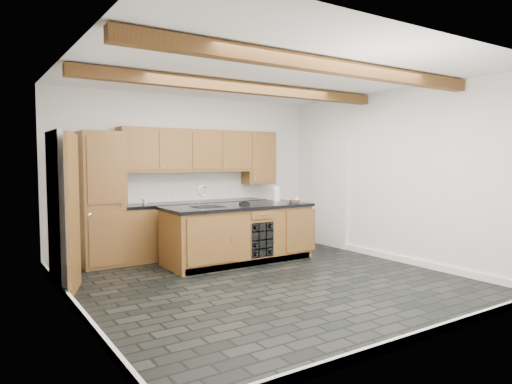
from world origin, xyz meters
TOP-DOWN VIEW (x-y plane):
  - ground at (0.00, 0.00)m, footprint 5.00×5.00m
  - room_shell at (-0.09, 0.53)m, footprint 5.01×5.00m
  - back_cabinetry at (-0.38, 2.24)m, footprint 3.65×0.62m
  - island at (0.31, 1.28)m, footprint 2.48×0.96m
  - faucet at (-0.25, 1.33)m, footprint 0.45×0.40m
  - kitchen_scale at (0.42, 1.29)m, footprint 0.17×0.12m
  - fruit_bowl at (1.33, 1.13)m, footprint 0.30×0.30m
  - fruit_cluster at (1.33, 1.13)m, footprint 0.16×0.17m
  - paper_towel at (1.24, 1.52)m, footprint 0.13×0.13m
  - mug at (-0.95, 2.21)m, footprint 0.11×0.11m

SIDE VIEW (x-z plane):
  - ground at x=0.00m, z-range 0.00..0.00m
  - island at x=0.31m, z-range 0.00..0.93m
  - kitchen_scale at x=0.42m, z-range 0.93..0.98m
  - fruit_bowl at x=1.33m, z-range 0.93..0.99m
  - faucet at x=-0.25m, z-range 0.79..1.14m
  - mug at x=-0.95m, z-range 0.93..1.03m
  - back_cabinetry at x=-0.38m, z-range -0.12..2.08m
  - fruit_cluster at x=1.33m, z-range 0.95..1.02m
  - paper_towel at x=1.24m, z-range 0.93..1.19m
  - room_shell at x=-0.09m, z-range -0.97..4.03m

